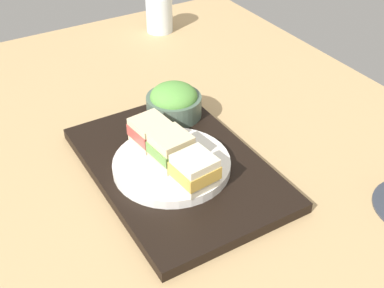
# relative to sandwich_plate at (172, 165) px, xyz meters

# --- Properties ---
(ground_plane) EXTENTS (1.40, 1.00, 0.03)m
(ground_plane) POSITION_rel_sandwich_plate_xyz_m (-0.02, 0.08, -0.04)
(ground_plane) COLOR tan
(serving_tray) EXTENTS (0.41, 0.28, 0.02)m
(serving_tray) POSITION_rel_sandwich_plate_xyz_m (-0.01, 0.01, -0.02)
(serving_tray) COLOR black
(serving_tray) RESTS_ON ground_plane
(sandwich_plate) EXTENTS (0.21, 0.21, 0.02)m
(sandwich_plate) POSITION_rel_sandwich_plate_xyz_m (0.00, 0.00, 0.00)
(sandwich_plate) COLOR white
(sandwich_plate) RESTS_ON serving_tray
(sandwich_near) EXTENTS (0.07, 0.07, 0.05)m
(sandwich_near) POSITION_rel_sandwich_plate_xyz_m (-0.07, -0.00, 0.03)
(sandwich_near) COLOR beige
(sandwich_near) RESTS_ON sandwich_plate
(sandwich_middle) EXTENTS (0.07, 0.07, 0.05)m
(sandwich_middle) POSITION_rel_sandwich_plate_xyz_m (-0.00, 0.00, 0.04)
(sandwich_middle) COLOR beige
(sandwich_middle) RESTS_ON sandwich_plate
(sandwich_far) EXTENTS (0.07, 0.07, 0.05)m
(sandwich_far) POSITION_rel_sandwich_plate_xyz_m (0.07, 0.00, 0.03)
(sandwich_far) COLOR #EFE5C1
(sandwich_far) RESTS_ON sandwich_plate
(salad_bowl) EXTENTS (0.11, 0.11, 0.07)m
(salad_bowl) POSITION_rel_sandwich_plate_xyz_m (-0.15, 0.09, 0.02)
(salad_bowl) COLOR #4C6051
(salad_bowl) RESTS_ON serving_tray
(drinking_glass) EXTENTS (0.07, 0.07, 0.10)m
(drinking_glass) POSITION_rel_sandwich_plate_xyz_m (-0.57, 0.28, 0.02)
(drinking_glass) COLOR silver
(drinking_glass) RESTS_ON ground_plane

